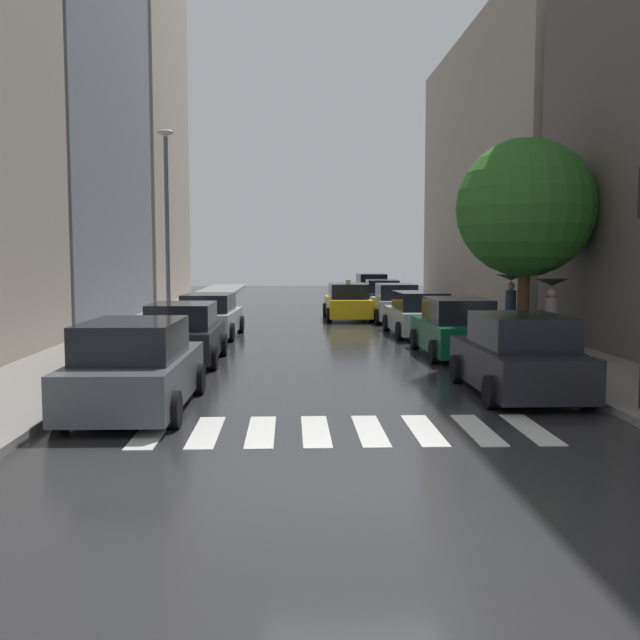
% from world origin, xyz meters
% --- Properties ---
extents(ground_plane, '(28.00, 72.00, 0.04)m').
position_xyz_m(ground_plane, '(0.00, 24.00, -0.02)').
color(ground_plane, '#28282A').
extents(sidewalk_left, '(3.00, 72.00, 0.15)m').
position_xyz_m(sidewalk_left, '(-6.50, 24.00, 0.07)').
color(sidewalk_left, gray).
rests_on(sidewalk_left, ground).
extents(sidewalk_right, '(3.00, 72.00, 0.15)m').
position_xyz_m(sidewalk_right, '(6.50, 24.00, 0.07)').
color(sidewalk_right, gray).
rests_on(sidewalk_right, ground).
extents(crosswalk_stripes, '(6.75, 2.20, 0.01)m').
position_xyz_m(crosswalk_stripes, '(0.00, 2.84, 0.01)').
color(crosswalk_stripes, silver).
rests_on(crosswalk_stripes, ground).
extents(building_left_mid, '(6.00, 14.01, 23.40)m').
position_xyz_m(building_left_mid, '(-11.00, 22.54, 11.70)').
color(building_left_mid, slate).
rests_on(building_left_mid, ground).
extents(building_left_far, '(6.00, 13.59, 24.08)m').
position_xyz_m(building_left_far, '(-11.00, 37.32, 12.04)').
color(building_left_far, '#9E9384').
rests_on(building_left_far, ground).
extents(building_right_mid, '(6.00, 21.64, 14.17)m').
position_xyz_m(building_right_mid, '(11.00, 28.66, 7.08)').
color(building_right_mid, '#9E9384').
rests_on(building_right_mid, ground).
extents(parked_car_left_nearest, '(2.17, 4.69, 1.70)m').
position_xyz_m(parked_car_left_nearest, '(-3.76, 4.63, 0.79)').
color(parked_car_left_nearest, '#474C51').
rests_on(parked_car_left_nearest, ground).
extents(parked_car_left_second, '(2.08, 4.06, 1.62)m').
position_xyz_m(parked_car_left_second, '(-3.74, 10.70, 0.76)').
color(parked_car_left_second, black).
rests_on(parked_car_left_second, ground).
extents(parked_car_left_third, '(2.23, 4.43, 1.54)m').
position_xyz_m(parked_car_left_third, '(-3.71, 16.93, 0.73)').
color(parked_car_left_third, '#B2B7BF').
rests_on(parked_car_left_third, ground).
extents(parked_car_right_nearest, '(2.11, 4.32, 1.69)m').
position_xyz_m(parked_car_right_nearest, '(3.87, 5.86, 0.79)').
color(parked_car_right_nearest, black).
rests_on(parked_car_right_nearest, ground).
extents(parked_car_right_second, '(2.06, 4.43, 1.68)m').
position_xyz_m(parked_car_right_second, '(3.89, 11.76, 0.78)').
color(parked_car_right_second, '#0C4C2D').
rests_on(parked_car_right_second, ground).
extents(parked_car_right_third, '(2.17, 4.59, 1.59)m').
position_xyz_m(parked_car_right_third, '(3.77, 17.14, 0.75)').
color(parked_car_right_third, '#B2B7BF').
rests_on(parked_car_right_third, ground).
extents(parked_car_right_fourth, '(2.05, 4.08, 1.65)m').
position_xyz_m(parked_car_right_fourth, '(3.74, 22.78, 0.77)').
color(parked_car_right_fourth, '#B2B7BF').
rests_on(parked_car_right_fourth, ground).
extents(parked_car_right_fifth, '(2.16, 4.65, 1.61)m').
position_xyz_m(parked_car_right_fifth, '(3.94, 29.28, 0.76)').
color(parked_car_right_fifth, navy).
rests_on(parked_car_right_fifth, ground).
extents(parked_car_right_sixth, '(2.08, 4.34, 1.79)m').
position_xyz_m(parked_car_right_sixth, '(3.95, 34.56, 0.83)').
color(parked_car_right_sixth, navy).
rests_on(parked_car_right_sixth, ground).
extents(taxi_midroad, '(2.09, 4.45, 1.81)m').
position_xyz_m(taxi_midroad, '(1.73, 23.89, 0.76)').
color(taxi_midroad, yellow).
rests_on(taxi_midroad, ground).
extents(pedestrian_near_tree, '(1.10, 1.10, 2.09)m').
position_xyz_m(pedestrian_near_tree, '(6.63, 15.56, 1.71)').
color(pedestrian_near_tree, gray).
rests_on(pedestrian_near_tree, sidewalk_right).
extents(pedestrian_by_kerb, '(0.93, 0.93, 2.05)m').
position_xyz_m(pedestrian_by_kerb, '(6.77, 12.08, 1.59)').
color(pedestrian_by_kerb, '#38513D').
rests_on(pedestrian_by_kerb, sidewalk_right).
extents(street_tree_right, '(4.12, 4.12, 6.22)m').
position_xyz_m(street_tree_right, '(6.16, 12.79, 4.29)').
color(street_tree_right, '#513823').
rests_on(street_tree_right, sidewalk_right).
extents(lamp_post_left, '(0.60, 0.28, 7.49)m').
position_xyz_m(lamp_post_left, '(-5.55, 19.42, 4.43)').
color(lamp_post_left, '#595B60').
rests_on(lamp_post_left, sidewalk_left).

